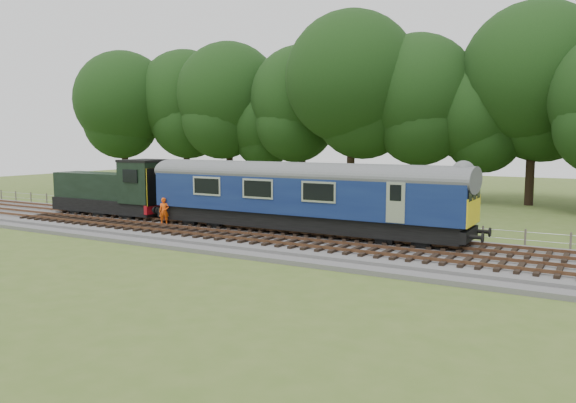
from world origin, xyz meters
The scene contains 9 objects.
ground centered at (0.00, 0.00, 0.00)m, with size 120.00×120.00×0.00m, color #486123.
ballast centered at (0.00, 0.00, 0.17)m, with size 70.00×7.00×0.35m, color #4C4C4F.
track_north centered at (0.00, 1.40, 0.42)m, with size 67.20×2.40×0.21m.
track_south centered at (0.00, -1.60, 0.42)m, with size 67.20×2.40×0.21m.
fence centered at (0.00, 4.50, 0.00)m, with size 64.00×0.12×1.00m, color #6B6054, non-canonical shape.
tree_line centered at (0.00, 22.00, 0.00)m, with size 70.00×8.00×18.00m, color black, non-canonical shape.
dmu_railcar centered at (1.11, 1.40, 2.61)m, with size 18.05×2.86×3.88m.
shunter_loco centered at (-12.81, 1.40, 1.97)m, with size 8.91×2.60×3.38m.
worker centered at (-7.20, -0.12, 1.15)m, with size 0.58×0.38×1.59m, color #FF520D.
Camera 1 is at (15.45, -24.82, 5.41)m, focal length 35.00 mm.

